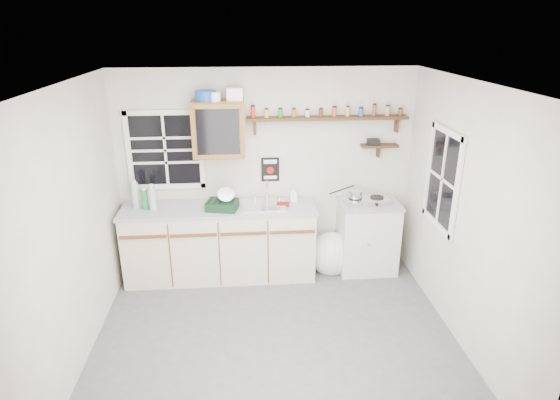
{
  "coord_description": "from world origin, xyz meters",
  "views": [
    {
      "loc": [
        -0.27,
        -3.91,
        2.97
      ],
      "look_at": [
        0.09,
        0.55,
        1.27
      ],
      "focal_mm": 30.0,
      "sensor_mm": 36.0,
      "label": 1
    }
  ],
  "objects_px": {
    "spice_shelf": "(327,117)",
    "dish_rack": "(223,202)",
    "right_cabinet": "(367,236)",
    "main_cabinet": "(220,241)",
    "hotplate": "(366,200)",
    "upper_cabinet": "(219,129)"
  },
  "relations": [
    {
      "from": "main_cabinet",
      "to": "hotplate",
      "type": "bearing_deg",
      "value": 0.17
    },
    {
      "from": "dish_rack",
      "to": "hotplate",
      "type": "distance_m",
      "value": 1.73
    },
    {
      "from": "spice_shelf",
      "to": "dish_rack",
      "type": "xyz_separation_m",
      "value": [
        -1.25,
        -0.3,
        -0.92
      ]
    },
    {
      "from": "right_cabinet",
      "to": "hotplate",
      "type": "distance_m",
      "value": 0.49
    },
    {
      "from": "main_cabinet",
      "to": "right_cabinet",
      "type": "height_order",
      "value": "main_cabinet"
    },
    {
      "from": "right_cabinet",
      "to": "upper_cabinet",
      "type": "bearing_deg",
      "value": 176.24
    },
    {
      "from": "dish_rack",
      "to": "upper_cabinet",
      "type": "bearing_deg",
      "value": 108.91
    },
    {
      "from": "main_cabinet",
      "to": "spice_shelf",
      "type": "height_order",
      "value": "spice_shelf"
    },
    {
      "from": "right_cabinet",
      "to": "hotplate",
      "type": "relative_size",
      "value": 1.6
    },
    {
      "from": "right_cabinet",
      "to": "main_cabinet",
      "type": "bearing_deg",
      "value": -179.21
    },
    {
      "from": "upper_cabinet",
      "to": "dish_rack",
      "type": "bearing_deg",
      "value": -83.56
    },
    {
      "from": "right_cabinet",
      "to": "upper_cabinet",
      "type": "xyz_separation_m",
      "value": [
        -1.8,
        0.12,
        1.37
      ]
    },
    {
      "from": "upper_cabinet",
      "to": "hotplate",
      "type": "xyz_separation_m",
      "value": [
        1.75,
        -0.14,
        -0.88
      ]
    },
    {
      "from": "hotplate",
      "to": "main_cabinet",
      "type": "bearing_deg",
      "value": 174.17
    },
    {
      "from": "right_cabinet",
      "to": "dish_rack",
      "type": "distance_m",
      "value": 1.86
    },
    {
      "from": "dish_rack",
      "to": "spice_shelf",
      "type": "bearing_deg",
      "value": 25.9
    },
    {
      "from": "main_cabinet",
      "to": "spice_shelf",
      "type": "relative_size",
      "value": 1.21
    },
    {
      "from": "main_cabinet",
      "to": "dish_rack",
      "type": "relative_size",
      "value": 5.76
    },
    {
      "from": "spice_shelf",
      "to": "hotplate",
      "type": "height_order",
      "value": "spice_shelf"
    },
    {
      "from": "main_cabinet",
      "to": "right_cabinet",
      "type": "bearing_deg",
      "value": 0.79
    },
    {
      "from": "upper_cabinet",
      "to": "hotplate",
      "type": "height_order",
      "value": "upper_cabinet"
    },
    {
      "from": "upper_cabinet",
      "to": "hotplate",
      "type": "relative_size",
      "value": 1.15
    }
  ]
}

